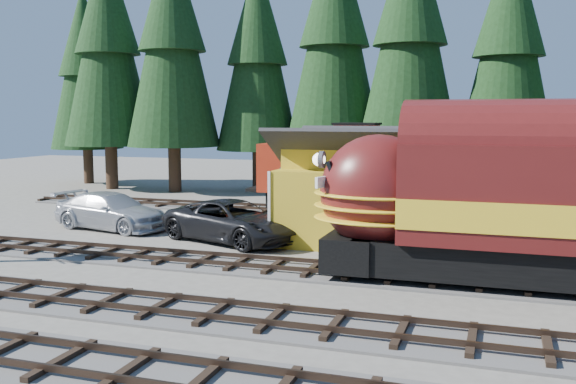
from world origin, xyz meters
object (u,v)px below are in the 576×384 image
(pickup_truck_b, at_px, (111,211))
(pickup_truck_a, at_px, (234,221))
(locomotive, at_px, (569,209))
(caboose, at_px, (341,173))
(depot, at_px, (418,179))

(pickup_truck_b, bearing_deg, pickup_truck_a, -87.82)
(pickup_truck_a, height_order, pickup_truck_b, pickup_truck_a)
(locomotive, distance_m, caboose, 17.83)
(locomotive, bearing_deg, pickup_truck_b, 165.41)
(caboose, relative_size, pickup_truck_a, 1.38)
(depot, relative_size, caboose, 1.34)
(depot, height_order, locomotive, depot)
(pickup_truck_b, bearing_deg, locomotive, -94.10)
(depot, distance_m, pickup_truck_a, 8.60)
(locomotive, height_order, pickup_truck_b, locomotive)
(pickup_truck_a, distance_m, pickup_truck_b, 7.35)
(locomotive, xyz_separation_m, pickup_truck_b, (-21.03, 5.47, -1.85))
(depot, height_order, pickup_truck_b, depot)
(depot, xyz_separation_m, pickup_truck_b, (-15.37, -1.03, -2.03))
(depot, xyz_separation_m, caboose, (-5.37, 7.50, -0.49))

